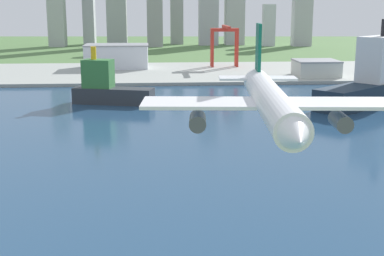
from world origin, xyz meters
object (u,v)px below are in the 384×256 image
warehouse_main (117,56)px  port_crane_red (225,37)px  cargo_ship (370,80)px  container_barge (108,88)px  warehouse_annex (316,68)px  airplane_landing (271,103)px

warehouse_main → port_crane_red: bearing=0.3°
cargo_ship → warehouse_main: size_ratio=1.27×
container_barge → port_crane_red: size_ratio=1.18×
container_barge → port_crane_red: (91.66, 167.94, 19.91)m
cargo_ship → warehouse_annex: bearing=89.4°
container_barge → cargo_ship: size_ratio=0.69×
airplane_landing → container_barge: size_ratio=0.87×
container_barge → warehouse_annex: container_barge is taller
port_crane_red → warehouse_annex: size_ratio=1.25×
cargo_ship → warehouse_annex: cargo_ship is taller
port_crane_red → warehouse_main: port_crane_red is taller
airplane_landing → cargo_ship: airplane_landing is taller
cargo_ship → warehouse_main: bearing=131.7°
cargo_ship → airplane_landing: bearing=-115.0°
container_barge → airplane_landing: bearing=-80.2°
port_crane_red → warehouse_annex: bearing=-46.8°
cargo_ship → container_barge: bearing=175.3°
container_barge → warehouse_main: size_ratio=0.88×
airplane_landing → port_crane_red: airplane_landing is taller
airplane_landing → port_crane_red: (48.24, 420.22, -15.83)m
container_barge → warehouse_main: container_barge is taller
cargo_ship → port_crane_red: size_ratio=1.71×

